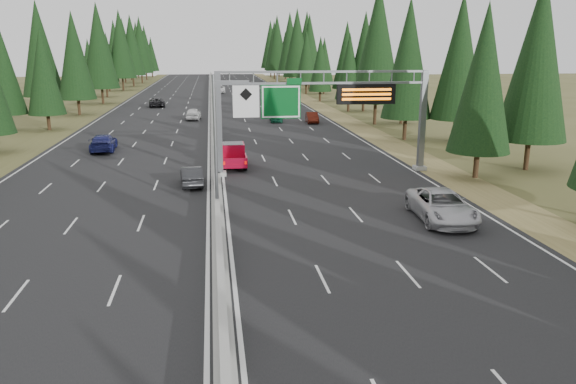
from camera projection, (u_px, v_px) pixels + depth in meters
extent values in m
cube|color=black|center=(213.00, 112.00, 85.98)|extent=(32.00, 260.00, 0.08)
cube|color=olive|center=(327.00, 110.00, 88.30)|extent=(3.60, 260.00, 0.06)
cube|color=#484821|center=(93.00, 114.00, 83.67)|extent=(3.60, 260.00, 0.06)
cube|color=gray|center=(213.00, 111.00, 85.93)|extent=(0.70, 260.00, 0.30)
cube|color=gray|center=(213.00, 108.00, 85.83)|extent=(0.30, 260.00, 0.60)
cube|color=slate|center=(219.00, 124.00, 41.85)|extent=(0.45, 0.45, 7.80)
cube|color=gray|center=(220.00, 174.00, 42.78)|extent=(0.90, 0.90, 0.30)
cube|color=slate|center=(422.00, 121.00, 43.92)|extent=(0.45, 0.45, 7.80)
cube|color=gray|center=(420.00, 168.00, 44.85)|extent=(0.90, 0.90, 0.30)
cube|color=slate|center=(324.00, 72.00, 41.93)|extent=(15.85, 0.35, 0.16)
cube|color=slate|center=(324.00, 83.00, 42.14)|extent=(15.85, 0.35, 0.16)
cube|color=#054C19|center=(281.00, 102.00, 41.81)|extent=(3.00, 0.10, 2.50)
cube|color=silver|center=(281.00, 102.00, 41.75)|extent=(2.85, 0.02, 2.35)
cube|color=#054C19|center=(294.00, 81.00, 41.57)|extent=(1.10, 0.10, 0.45)
cube|color=black|center=(366.00, 94.00, 42.48)|extent=(4.50, 0.40, 1.50)
cube|color=orange|center=(367.00, 90.00, 42.18)|extent=(3.80, 0.02, 0.18)
cube|color=orange|center=(367.00, 94.00, 42.27)|extent=(3.80, 0.02, 0.18)
cube|color=orange|center=(367.00, 99.00, 42.36)|extent=(3.80, 0.02, 0.18)
cylinder|color=slate|center=(215.00, 146.00, 32.18)|extent=(0.20, 0.20, 8.00)
cube|color=gray|center=(217.00, 211.00, 33.15)|extent=(0.50, 0.50, 0.20)
cube|color=slate|center=(231.00, 82.00, 31.42)|extent=(2.00, 0.15, 0.15)
cube|color=silver|center=(246.00, 102.00, 31.68)|extent=(1.50, 0.06, 1.80)
cylinder|color=black|center=(476.00, 165.00, 41.96)|extent=(0.40, 0.40, 2.04)
cone|color=black|center=(484.00, 78.00, 40.38)|extent=(4.60, 4.60, 10.73)
cylinder|color=black|center=(527.00, 155.00, 44.94)|extent=(0.40, 0.40, 2.43)
cone|color=black|center=(537.00, 57.00, 43.05)|extent=(5.48, 5.48, 12.78)
cylinder|color=black|center=(405.00, 129.00, 59.82)|extent=(0.40, 0.40, 2.34)
cone|color=black|center=(408.00, 58.00, 58.00)|extent=(5.27, 5.27, 12.30)
cylinder|color=black|center=(455.00, 130.00, 58.45)|extent=(0.40, 0.40, 2.40)
cone|color=black|center=(460.00, 57.00, 56.59)|extent=(5.39, 5.39, 12.58)
cylinder|color=black|center=(375.00, 113.00, 71.88)|extent=(0.40, 0.40, 2.81)
cone|color=black|center=(378.00, 43.00, 69.70)|extent=(6.32, 6.32, 14.74)
cylinder|color=black|center=(401.00, 116.00, 72.79)|extent=(0.40, 0.40, 1.84)
cone|color=black|center=(403.00, 71.00, 71.37)|extent=(4.14, 4.14, 9.66)
cylinder|color=black|center=(348.00, 105.00, 86.65)|extent=(0.40, 0.40, 1.90)
cone|color=black|center=(349.00, 66.00, 85.18)|extent=(4.26, 4.26, 9.95)
cylinder|color=black|center=(363.00, 103.00, 87.03)|extent=(0.40, 0.40, 2.39)
cone|color=black|center=(365.00, 54.00, 85.17)|extent=(5.39, 5.39, 12.57)
cylinder|color=black|center=(320.00, 96.00, 102.94)|extent=(0.40, 0.40, 1.87)
cone|color=black|center=(320.00, 64.00, 101.49)|extent=(4.20, 4.20, 9.80)
cylinder|color=black|center=(346.00, 95.00, 103.97)|extent=(0.40, 0.40, 2.29)
cone|color=black|center=(347.00, 55.00, 102.20)|extent=(5.15, 5.15, 12.01)
cylinder|color=black|center=(306.00, 89.00, 120.14)|extent=(0.40, 0.40, 2.14)
cone|color=black|center=(306.00, 57.00, 118.48)|extent=(4.81, 4.81, 11.21)
cylinder|color=black|center=(324.00, 89.00, 120.37)|extent=(0.40, 0.40, 1.89)
cone|color=black|center=(324.00, 61.00, 118.91)|extent=(4.25, 4.25, 9.91)
cylinder|color=black|center=(297.00, 83.00, 132.81)|extent=(0.40, 0.40, 2.96)
cone|color=black|center=(297.00, 43.00, 130.50)|extent=(6.67, 6.67, 15.57)
cylinder|color=black|center=(309.00, 83.00, 133.40)|extent=(0.40, 0.40, 2.77)
cone|color=black|center=(309.00, 46.00, 131.24)|extent=(6.24, 6.24, 14.56)
cylinder|color=black|center=(290.00, 79.00, 150.04)|extent=(0.40, 0.40, 3.00)
cone|color=black|center=(290.00, 43.00, 147.71)|extent=(6.75, 6.75, 15.76)
cylinder|color=black|center=(307.00, 80.00, 147.68)|extent=(0.40, 0.40, 3.01)
cone|color=black|center=(307.00, 43.00, 145.35)|extent=(6.77, 6.77, 15.79)
cylinder|color=black|center=(277.00, 76.00, 164.58)|extent=(0.40, 0.40, 3.01)
cone|color=black|center=(277.00, 43.00, 162.24)|extent=(6.78, 6.78, 15.81)
cylinder|color=black|center=(292.00, 78.00, 163.13)|extent=(0.40, 0.40, 2.43)
cone|color=black|center=(292.00, 51.00, 161.25)|extent=(5.46, 5.46, 12.74)
cylinder|color=black|center=(274.00, 75.00, 178.08)|extent=(0.40, 0.40, 2.86)
cone|color=black|center=(274.00, 46.00, 175.86)|extent=(6.42, 6.42, 14.99)
cylinder|color=black|center=(285.00, 75.00, 178.22)|extent=(0.40, 0.40, 2.35)
cone|color=black|center=(285.00, 51.00, 176.39)|extent=(5.29, 5.29, 12.35)
cylinder|color=black|center=(271.00, 72.00, 191.34)|extent=(0.40, 0.40, 2.99)
cone|color=black|center=(271.00, 44.00, 189.02)|extent=(6.73, 6.73, 15.70)
cylinder|color=black|center=(279.00, 74.00, 194.22)|extent=(0.40, 0.40, 1.90)
cone|color=black|center=(279.00, 56.00, 192.74)|extent=(4.27, 4.27, 9.96)
cylinder|color=black|center=(49.00, 122.00, 66.66)|extent=(0.40, 0.40, 1.91)
cone|color=black|center=(43.00, 71.00, 65.18)|extent=(4.30, 4.30, 10.02)
cylinder|color=black|center=(10.00, 122.00, 66.83)|extent=(0.40, 0.40, 1.90)
cone|color=black|center=(4.00, 71.00, 65.35)|extent=(4.28, 4.28, 9.98)
cylinder|color=black|center=(79.00, 107.00, 81.61)|extent=(0.40, 0.40, 2.35)
cone|color=black|center=(74.00, 55.00, 79.78)|extent=(5.29, 5.29, 12.35)
cylinder|color=black|center=(46.00, 105.00, 83.61)|extent=(0.40, 0.40, 2.61)
cone|color=black|center=(40.00, 49.00, 81.58)|extent=(5.87, 5.87, 13.70)
cylinder|color=black|center=(103.00, 96.00, 98.18)|extent=(0.40, 0.40, 2.75)
cone|color=black|center=(99.00, 45.00, 96.04)|extent=(6.19, 6.19, 14.45)
cylinder|color=black|center=(79.00, 98.00, 98.95)|extent=(0.40, 0.40, 1.97)
cone|color=black|center=(76.00, 62.00, 97.43)|extent=(4.42, 4.42, 10.32)
cylinder|color=black|center=(107.00, 92.00, 112.22)|extent=(0.40, 0.40, 2.12)
cone|color=black|center=(104.00, 58.00, 110.57)|extent=(4.78, 4.78, 11.15)
cylinder|color=black|center=(91.00, 92.00, 113.24)|extent=(0.40, 0.40, 1.83)
cone|color=black|center=(89.00, 63.00, 111.82)|extent=(4.11, 4.11, 9.60)
cylinder|color=black|center=(123.00, 84.00, 129.58)|extent=(0.40, 0.40, 2.89)
cone|color=black|center=(120.00, 44.00, 127.34)|extent=(6.50, 6.50, 15.17)
cylinder|color=black|center=(109.00, 86.00, 127.96)|extent=(0.40, 0.40, 2.09)
cone|color=black|center=(107.00, 57.00, 126.33)|extent=(4.70, 4.70, 10.98)
cylinder|color=black|center=(133.00, 81.00, 143.86)|extent=(0.40, 0.40, 2.85)
cone|color=black|center=(131.00, 45.00, 141.64)|extent=(6.42, 6.42, 14.98)
cylinder|color=black|center=(117.00, 82.00, 140.70)|extent=(0.40, 0.40, 2.62)
cone|color=black|center=(115.00, 48.00, 138.67)|extent=(5.89, 5.89, 13.73)
cylinder|color=black|center=(142.00, 78.00, 156.53)|extent=(0.40, 0.40, 2.89)
cone|color=black|center=(140.00, 45.00, 154.29)|extent=(6.49, 6.49, 15.15)
cylinder|color=black|center=(125.00, 78.00, 159.29)|extent=(0.40, 0.40, 2.86)
cone|color=black|center=(123.00, 45.00, 157.07)|extent=(6.43, 6.43, 14.99)
cylinder|color=black|center=(147.00, 76.00, 173.28)|extent=(0.40, 0.40, 2.62)
cone|color=black|center=(145.00, 48.00, 171.24)|extent=(5.89, 5.89, 13.74)
cylinder|color=black|center=(131.00, 77.00, 173.33)|extent=(0.40, 0.40, 2.04)
cone|color=black|center=(130.00, 55.00, 171.75)|extent=(4.58, 4.58, 10.70)
cylinder|color=black|center=(152.00, 74.00, 189.05)|extent=(0.40, 0.40, 2.12)
cone|color=black|center=(151.00, 54.00, 187.40)|extent=(4.77, 4.77, 11.14)
cylinder|color=black|center=(138.00, 73.00, 188.29)|extent=(0.40, 0.40, 2.90)
cone|color=black|center=(136.00, 45.00, 186.04)|extent=(6.54, 6.54, 15.25)
imported|color=#BDBCC1|center=(442.00, 206.00, 31.52)|extent=(3.15, 6.20, 1.68)
cylinder|color=black|center=(224.00, 166.00, 44.29)|extent=(0.29, 0.78, 0.78)
cylinder|color=black|center=(245.00, 166.00, 44.51)|extent=(0.29, 0.78, 0.78)
cylinder|color=black|center=(223.00, 158.00, 47.40)|extent=(0.29, 0.78, 0.78)
cylinder|color=black|center=(243.00, 158.00, 47.61)|extent=(0.29, 0.78, 0.78)
cube|color=#B00A29|center=(234.00, 160.00, 45.96)|extent=(1.96, 5.49, 0.29)
cube|color=#B00A29|center=(233.00, 150.00, 46.64)|extent=(1.86, 2.16, 1.08)
cube|color=black|center=(233.00, 146.00, 46.56)|extent=(1.67, 1.86, 0.54)
cube|color=#B00A29|center=(222.00, 160.00, 44.34)|extent=(0.10, 2.35, 0.59)
cube|color=#B00A29|center=(246.00, 159.00, 44.59)|extent=(0.10, 2.35, 0.59)
cube|color=#B00A29|center=(235.00, 162.00, 43.34)|extent=(1.96, 0.10, 0.59)
imported|color=#124E34|center=(276.00, 117.00, 73.88)|extent=(1.70, 3.95, 1.33)
imported|color=#4D140B|center=(312.00, 118.00, 72.93)|extent=(1.72, 4.23, 1.36)
imported|color=black|center=(267.00, 103.00, 93.26)|extent=(1.94, 4.59, 1.32)
imported|color=white|center=(219.00, 89.00, 121.87)|extent=(2.86, 5.97, 1.64)
imported|color=black|center=(224.00, 82.00, 150.07)|extent=(1.87, 4.11, 1.37)
imported|color=#232325|center=(191.00, 176.00, 39.62)|extent=(1.80, 4.24, 1.36)
imported|color=navy|center=(103.00, 143.00, 52.92)|extent=(2.54, 5.54, 1.57)
imported|color=silver|center=(193.00, 114.00, 76.12)|extent=(2.15, 4.75, 1.58)
imported|color=black|center=(157.00, 102.00, 92.97)|extent=(3.00, 5.64, 1.51)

